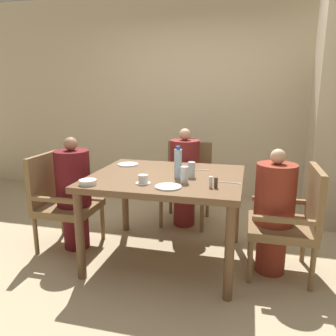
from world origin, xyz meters
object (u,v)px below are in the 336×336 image
object	(u,v)px
diner_in_left_chair	(74,193)
plate_main_left	(168,187)
teacup_with_saucer	(143,180)
chair_left_side	(61,198)
bowl_small	(88,182)
chair_far_side	(187,180)
chair_right_side	(292,218)
diner_in_far_chair	(185,177)
glass_tall_near	(184,175)
diner_in_right_chair	(274,211)
water_bottle	(178,163)
glass_tall_mid	(192,170)
plate_main_right	(128,164)

from	to	relation	value
diner_in_left_chair	plate_main_left	distance (m)	1.10
plate_main_left	teacup_with_saucer	bearing A→B (deg)	165.81
chair_left_side	bowl_small	world-z (taller)	chair_left_side
chair_far_side	chair_right_side	distance (m)	1.41
diner_in_far_chair	chair_right_side	size ratio (longest dim) A/B	1.21
diner_in_left_chair	glass_tall_near	xyz separation A→B (m)	(1.10, -0.21, 0.29)
diner_in_right_chair	water_bottle	distance (m)	0.87
chair_right_side	glass_tall_mid	size ratio (longest dim) A/B	6.90
diner_in_left_chair	diner_in_far_chair	bearing A→B (deg)	41.74
diner_in_far_chair	glass_tall_near	bearing A→B (deg)	-78.91
plate_main_left	glass_tall_mid	distance (m)	0.36
diner_in_right_chair	water_bottle	bearing A→B (deg)	-175.37
glass_tall_near	glass_tall_mid	world-z (taller)	same
glass_tall_mid	glass_tall_near	bearing A→B (deg)	-97.59
chair_left_side	water_bottle	xyz separation A→B (m)	(1.16, -0.06, 0.42)
plate_main_right	water_bottle	size ratio (longest dim) A/B	0.75
diner_in_left_chair	bowl_small	size ratio (longest dim) A/B	7.94
diner_in_far_chair	plate_main_right	world-z (taller)	diner_in_far_chair
chair_right_side	glass_tall_near	bearing A→B (deg)	-166.34
plate_main_right	bowl_small	bearing A→B (deg)	-93.90
glass_tall_near	plate_main_right	bearing A→B (deg)	143.02
diner_in_far_chair	teacup_with_saucer	bearing A→B (deg)	-95.62
glass_tall_near	diner_in_left_chair	bearing A→B (deg)	169.39
diner_in_left_chair	water_bottle	distance (m)	1.08
glass_tall_near	diner_in_right_chair	bearing A→B (deg)	16.32
diner_in_left_chair	water_bottle	bearing A→B (deg)	-3.58
chair_left_side	chair_right_side	bearing A→B (deg)	0.00
bowl_small	glass_tall_mid	xyz separation A→B (m)	(0.74, 0.41, 0.05)
diner_in_far_chair	bowl_small	bearing A→B (deg)	-112.51
chair_left_side	diner_in_left_chair	distance (m)	0.16
chair_left_side	diner_in_right_chair	distance (m)	1.95
chair_left_side	diner_in_right_chair	xyz separation A→B (m)	(1.95, 0.00, 0.05)
diner_in_far_chair	chair_left_side	bearing A→B (deg)	-142.43
diner_in_left_chair	glass_tall_near	world-z (taller)	diner_in_left_chair
diner_in_left_chair	diner_in_far_chair	size ratio (longest dim) A/B	0.98
diner_in_right_chair	teacup_with_saucer	xyz separation A→B (m)	(-1.01, -0.31, 0.27)
chair_left_side	water_bottle	distance (m)	1.24
glass_tall_mid	plate_main_right	bearing A→B (deg)	155.27
bowl_small	water_bottle	world-z (taller)	water_bottle
chair_left_side	plate_main_right	bearing A→B (deg)	26.77
chair_far_side	glass_tall_mid	distance (m)	1.06
diner_in_left_chair	plate_main_left	size ratio (longest dim) A/B	5.35
diner_in_left_chair	diner_in_right_chair	xyz separation A→B (m)	(1.80, -0.00, -0.02)
bowl_small	diner_in_far_chair	bearing A→B (deg)	67.49
water_bottle	plate_main_right	bearing A→B (deg)	148.41
glass_tall_near	diner_in_far_chair	bearing A→B (deg)	101.09
chair_right_side	plate_main_right	size ratio (longest dim) A/B	4.51
diner_in_left_chair	teacup_with_saucer	xyz separation A→B (m)	(0.79, -0.31, 0.26)
chair_far_side	bowl_small	xyz separation A→B (m)	(-0.51, -1.39, 0.31)
teacup_with_saucer	bowl_small	xyz separation A→B (m)	(-0.41, -0.13, -0.01)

